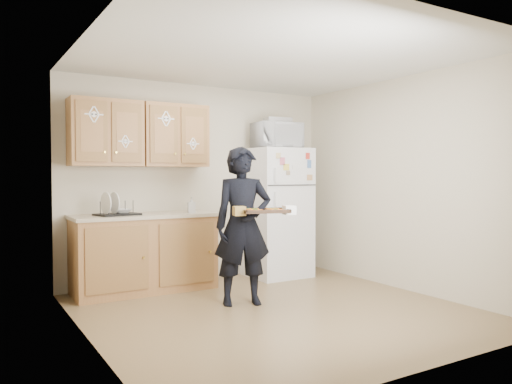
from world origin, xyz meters
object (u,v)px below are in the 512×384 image
baking_tray (264,211)px  dish_rack (117,207)px  microwave (277,136)px  refrigerator (277,212)px  person (243,226)px

baking_tray → dish_rack: bearing=146.1°
baking_tray → microwave: size_ratio=0.76×
refrigerator → baking_tray: refrigerator is taller
person → microwave: (1.07, 0.99, 1.04)m
baking_tray → microwave: 1.84m
refrigerator → dish_rack: refrigerator is taller
baking_tray → microwave: (0.98, 1.27, 0.88)m
refrigerator → person: 1.52m
baking_tray → person: bearing=123.4°
baking_tray → dish_rack: (-1.10, 1.34, 0.00)m
person → baking_tray: size_ratio=3.59×
baking_tray → microwave: microwave is taller
baking_tray → microwave: bearing=69.0°
person → dish_rack: bearing=150.6°
person → microwave: bearing=59.3°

